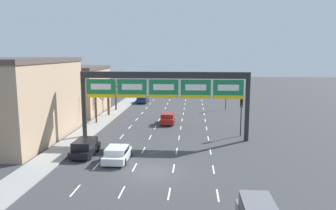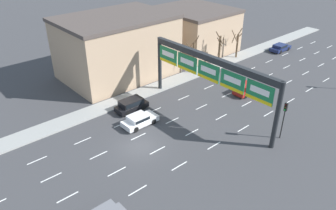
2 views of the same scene
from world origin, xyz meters
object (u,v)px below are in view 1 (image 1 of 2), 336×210
object	(u,v)px
tree_bare_third	(96,102)
car_red	(167,118)
sign_gantry	(164,86)
tree_bare_second	(115,95)
suv_black	(85,147)
car_white	(117,153)
tree_bare_closest	(109,97)
traffic_light_mid_block	(226,91)
car_navy	(142,99)
traffic_light_near_gantry	(241,110)

from	to	relation	value
tree_bare_third	car_red	bearing A→B (deg)	3.31
sign_gantry	tree_bare_third	distance (m)	12.79
sign_gantry	tree_bare_second	bearing A→B (deg)	118.79
suv_black	tree_bare_third	world-z (taller)	tree_bare_third
car_white	tree_bare_closest	size ratio (longest dim) A/B	0.77
sign_gantry	car_white	bearing A→B (deg)	-113.96
car_red	tree_bare_third	world-z (taller)	tree_bare_third
sign_gantry	traffic_light_mid_block	world-z (taller)	sign_gantry
car_red	tree_bare_third	bearing A→B (deg)	-176.69
sign_gantry	traffic_light_mid_block	xyz separation A→B (m)	(8.71, 20.05, -2.84)
car_white	tree_bare_second	distance (m)	26.32
sign_gantry	car_red	xyz separation A→B (m)	(-0.25, 8.03, -5.17)
car_red	tree_bare_closest	xyz separation A→B (m)	(-9.43, 5.15, 2.05)
car_navy	car_white	bearing A→B (deg)	-84.72
car_navy	tree_bare_closest	world-z (taller)	tree_bare_closest
car_red	tree_bare_closest	bearing A→B (deg)	151.35
sign_gantry	traffic_light_near_gantry	bearing A→B (deg)	13.90
tree_bare_third	tree_bare_closest	bearing A→B (deg)	87.39
sign_gantry	car_navy	bearing A→B (deg)	103.99
suv_black	traffic_light_mid_block	bearing A→B (deg)	59.56
tree_bare_third	sign_gantry	bearing A→B (deg)	-36.93
sign_gantry	car_red	distance (m)	9.56
car_navy	tree_bare_closest	distance (m)	13.90
car_white	tree_bare_closest	bearing A→B (deg)	106.58
sign_gantry	tree_bare_closest	bearing A→B (deg)	126.28
traffic_light_mid_block	tree_bare_third	xyz separation A→B (m)	(-18.65, -12.58, -0.15)
sign_gantry	traffic_light_mid_block	bearing A→B (deg)	66.52
traffic_light_near_gantry	tree_bare_second	world-z (taller)	tree_bare_second
car_navy	car_white	size ratio (longest dim) A/B	1.02
sign_gantry	traffic_light_near_gantry	xyz separation A→B (m)	(8.72, 2.16, -2.85)
car_red	suv_black	bearing A→B (deg)	-114.54
tree_bare_closest	tree_bare_third	distance (m)	5.72
car_white	car_red	bearing A→B (deg)	78.55
tree_bare_closest	suv_black	bearing A→B (deg)	-81.78
car_navy	sign_gantry	bearing A→B (deg)	-76.01
suv_black	tree_bare_third	size ratio (longest dim) A/B	0.69
suv_black	traffic_light_mid_block	distance (m)	30.79
car_white	tree_bare_second	bearing A→B (deg)	103.88
sign_gantry	car_white	world-z (taller)	sign_gantry
car_navy	car_red	xyz separation A→B (m)	(6.37, -18.54, 0.09)
car_navy	car_red	bearing A→B (deg)	-71.04
car_white	tree_bare_third	distance (m)	16.70
car_navy	traffic_light_near_gantry	bearing A→B (deg)	-57.85
car_red	tree_bare_closest	size ratio (longest dim) A/B	0.71
traffic_light_near_gantry	tree_bare_third	xyz separation A→B (m)	(-18.66, 5.31, -0.14)
car_white	tree_bare_third	bearing A→B (deg)	113.09
tree_bare_closest	car_navy	bearing A→B (deg)	77.12
tree_bare_closest	sign_gantry	bearing A→B (deg)	-53.72
suv_black	car_red	xyz separation A→B (m)	(6.60, 14.45, -0.07)
sign_gantry	tree_bare_second	distance (m)	20.50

